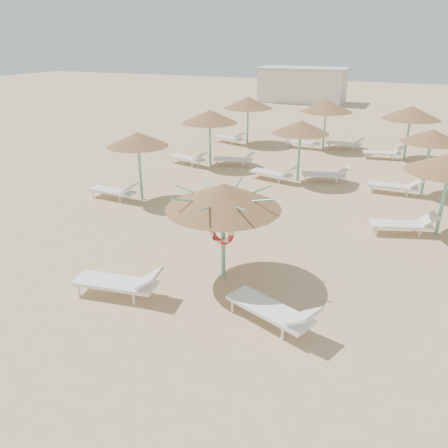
% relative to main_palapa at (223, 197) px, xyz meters
% --- Properties ---
extents(ground, '(120.00, 120.00, 0.00)m').
position_rel_main_palapa_xyz_m(ground, '(-0.33, -0.38, -2.26)').
color(ground, tan).
rests_on(ground, ground).
extents(main_palapa, '(2.90, 2.90, 2.60)m').
position_rel_main_palapa_xyz_m(main_palapa, '(0.00, 0.00, 0.00)').
color(main_palapa, '#68B49F').
rests_on(main_palapa, ground).
extents(lounger_main_a, '(2.28, 0.98, 0.80)m').
position_rel_main_palapa_xyz_m(lounger_main_a, '(-1.93, -1.84, -1.88)').
color(lounger_main_a, white).
rests_on(lounger_main_a, ground).
extents(lounger_main_b, '(2.28, 1.41, 0.80)m').
position_rel_main_palapa_xyz_m(lounger_main_b, '(1.87, -1.53, -1.88)').
color(lounger_main_b, white).
rests_on(lounger_main_b, ground).
extents(palapa_field, '(19.25, 14.33, 2.72)m').
position_rel_main_palapa_xyz_m(palapa_field, '(1.98, 10.32, 0.05)').
color(palapa_field, '#68B49F').
rests_on(palapa_field, ground).
extents(service_hut, '(8.40, 4.40, 3.25)m').
position_rel_main_palapa_xyz_m(service_hut, '(-6.33, 34.62, -0.62)').
color(service_hut, silver).
rests_on(service_hut, ground).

